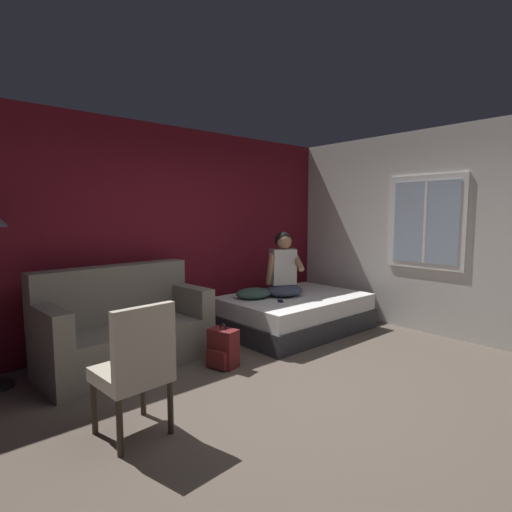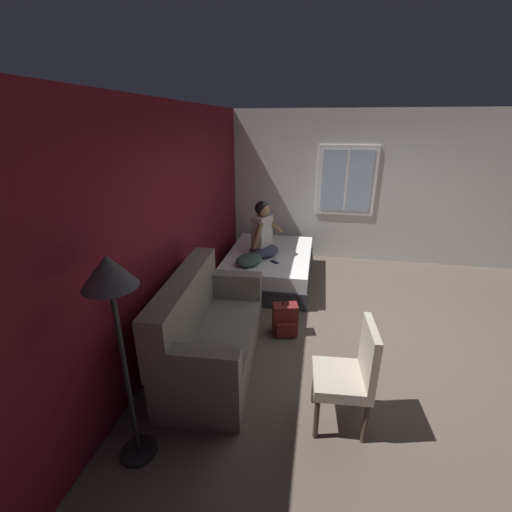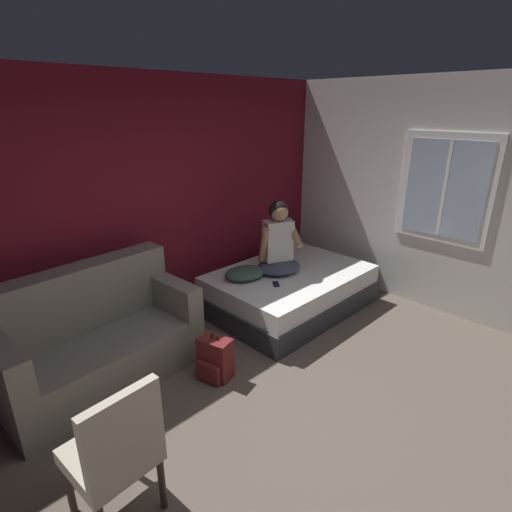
# 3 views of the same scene
# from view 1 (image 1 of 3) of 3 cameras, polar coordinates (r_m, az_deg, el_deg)

# --- Properties ---
(ground_plane) EXTENTS (40.00, 40.00, 0.00)m
(ground_plane) POSITION_cam_1_polar(r_m,az_deg,el_deg) (3.64, 8.43, -20.06)
(ground_plane) COLOR brown
(wall_back_accent) EXTENTS (10.36, 0.16, 2.70)m
(wall_back_accent) POSITION_cam_1_polar(r_m,az_deg,el_deg) (5.29, -12.92, 3.23)
(wall_back_accent) COLOR maroon
(wall_back_accent) RESTS_ON ground
(wall_side_with_window) EXTENTS (0.19, 6.35, 2.70)m
(wall_side_with_window) POSITION_cam_1_polar(r_m,az_deg,el_deg) (5.67, 27.00, 2.92)
(wall_side_with_window) COLOR silver
(wall_side_with_window) RESTS_ON ground
(bed) EXTENTS (1.94, 1.36, 0.48)m
(bed) POSITION_cam_1_polar(r_m,az_deg,el_deg) (5.57, 5.48, -8.10)
(bed) COLOR #2D2D33
(bed) RESTS_ON ground
(couch) EXTENTS (1.75, 0.93, 1.04)m
(couch) POSITION_cam_1_polar(r_m,az_deg,el_deg) (4.50, -18.32, -9.76)
(couch) COLOR slate
(couch) RESTS_ON ground
(side_chair) EXTENTS (0.49, 0.49, 0.98)m
(side_chair) POSITION_cam_1_polar(r_m,az_deg,el_deg) (3.04, -16.80, -14.76)
(side_chair) COLOR #382D23
(side_chair) RESTS_ON ground
(person_seated) EXTENTS (0.65, 0.61, 0.88)m
(person_seated) POSITION_cam_1_polar(r_m,az_deg,el_deg) (5.43, 3.93, -2.02)
(person_seated) COLOR #383D51
(person_seated) RESTS_ON bed
(backpack) EXTENTS (0.29, 0.34, 0.46)m
(backpack) POSITION_cam_1_polar(r_m,az_deg,el_deg) (4.29, -4.79, -13.08)
(backpack) COLOR maroon
(backpack) RESTS_ON ground
(throw_pillow) EXTENTS (0.56, 0.48, 0.14)m
(throw_pillow) POSITION_cam_1_polar(r_m,az_deg,el_deg) (5.30, -0.35, -5.34)
(throw_pillow) COLOR #385147
(throw_pillow) RESTS_ON bed
(cell_phone) EXTENTS (0.14, 0.15, 0.01)m
(cell_phone) POSITION_cam_1_polar(r_m,az_deg,el_deg) (5.14, 3.50, -6.44)
(cell_phone) COLOR black
(cell_phone) RESTS_ON bed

